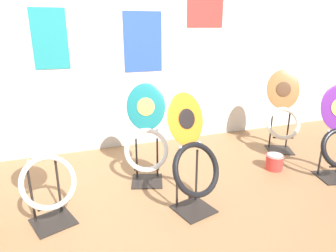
{
  "coord_description": "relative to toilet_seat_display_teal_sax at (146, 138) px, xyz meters",
  "views": [
    {
      "loc": [
        -0.49,
        -1.47,
        1.37
      ],
      "look_at": [
        0.36,
        0.88,
        0.55
      ],
      "focal_mm": 32.0,
      "sensor_mm": 36.0,
      "label": 1
    }
  ],
  "objects": [
    {
      "name": "toilet_seat_display_teal_sax",
      "position": [
        0.0,
        0.0,
        0.0
      ],
      "size": [
        0.45,
        0.42,
        0.9
      ],
      "color": "black",
      "rests_on": "ground_plane"
    },
    {
      "name": "wall_back",
      "position": [
        -0.18,
        0.97,
        0.87
      ],
      "size": [
        8.0,
        0.07,
        2.6
      ],
      "color": "silver",
      "rests_on": "ground_plane"
    },
    {
      "name": "toilet_seat_display_woodgrain",
      "position": [
        1.68,
        0.2,
        0.02
      ],
      "size": [
        0.49,
        0.47,
        0.92
      ],
      "color": "black",
      "rests_on": "ground_plane"
    },
    {
      "name": "toilet_seat_display_orange_sun",
      "position": [
        0.2,
        -0.57,
        0.01
      ],
      "size": [
        0.47,
        0.41,
        0.92
      ],
      "color": "black",
      "rests_on": "ground_plane"
    },
    {
      "name": "paint_can",
      "position": [
        1.28,
        -0.21,
        -0.35
      ],
      "size": [
        0.18,
        0.18,
        0.16
      ],
      "color": "red",
      "rests_on": "ground_plane"
    },
    {
      "name": "toilet_seat_display_white_plain",
      "position": [
        -0.85,
        -0.36,
        -0.02
      ],
      "size": [
        0.45,
        0.45,
        0.87
      ],
      "color": "black",
      "rests_on": "ground_plane"
    }
  ]
}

